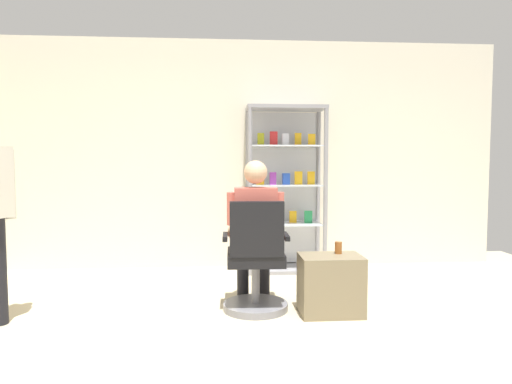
{
  "coord_description": "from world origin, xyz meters",
  "views": [
    {
      "loc": [
        -0.36,
        -2.67,
        1.31
      ],
      "look_at": [
        -0.03,
        1.6,
        1.0
      ],
      "focal_mm": 33.02,
      "sensor_mm": 36.0,
      "label": 1
    }
  ],
  "objects_px": {
    "office_chair": "(256,266)",
    "tea_glass": "(338,248)",
    "storage_crate": "(331,285)",
    "seated_shopkeeper": "(255,226)",
    "display_cabinet_main": "(285,187)"
  },
  "relations": [
    {
      "from": "tea_glass",
      "to": "display_cabinet_main",
      "type": "bearing_deg",
      "value": 99.14
    },
    {
      "from": "tea_glass",
      "to": "storage_crate",
      "type": "bearing_deg",
      "value": -138.68
    },
    {
      "from": "tea_glass",
      "to": "seated_shopkeeper",
      "type": "bearing_deg",
      "value": 164.89
    },
    {
      "from": "seated_shopkeeper",
      "to": "storage_crate",
      "type": "xyz_separation_m",
      "value": [
        0.62,
        -0.26,
        -0.46
      ]
    },
    {
      "from": "display_cabinet_main",
      "to": "seated_shopkeeper",
      "type": "height_order",
      "value": "display_cabinet_main"
    },
    {
      "from": "office_chair",
      "to": "storage_crate",
      "type": "xyz_separation_m",
      "value": [
        0.62,
        -0.1,
        -0.15
      ]
    },
    {
      "from": "display_cabinet_main",
      "to": "seated_shopkeeper",
      "type": "bearing_deg",
      "value": -108.44
    },
    {
      "from": "display_cabinet_main",
      "to": "storage_crate",
      "type": "bearing_deg",
      "value": -84.1
    },
    {
      "from": "seated_shopkeeper",
      "to": "storage_crate",
      "type": "bearing_deg",
      "value": -22.84
    },
    {
      "from": "seated_shopkeeper",
      "to": "display_cabinet_main",
      "type": "bearing_deg",
      "value": 71.56
    },
    {
      "from": "tea_glass",
      "to": "office_chair",
      "type": "bearing_deg",
      "value": 177.93
    },
    {
      "from": "office_chair",
      "to": "tea_glass",
      "type": "height_order",
      "value": "office_chair"
    },
    {
      "from": "display_cabinet_main",
      "to": "tea_glass",
      "type": "xyz_separation_m",
      "value": [
        0.25,
        -1.54,
        -0.42
      ]
    },
    {
      "from": "display_cabinet_main",
      "to": "office_chair",
      "type": "height_order",
      "value": "display_cabinet_main"
    },
    {
      "from": "office_chair",
      "to": "storage_crate",
      "type": "distance_m",
      "value": 0.65
    }
  ]
}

